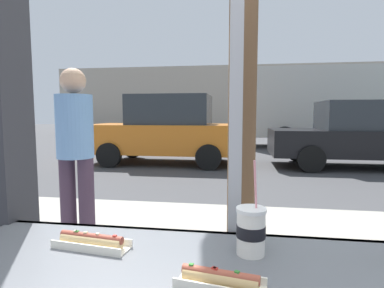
{
  "coord_description": "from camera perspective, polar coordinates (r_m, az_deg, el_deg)",
  "views": [
    {
      "loc": [
        0.01,
        -1.12,
        1.37
      ],
      "look_at": [
        -0.58,
        2.81,
        0.99
      ],
      "focal_mm": 28.94,
      "sensor_mm": 36.0,
      "label": 1
    }
  ],
  "objects": [
    {
      "name": "building_facade_far",
      "position": [
        23.49,
        8.59,
        8.11
      ],
      "size": [
        28.0,
        1.2,
        4.91
      ],
      "primitive_type": "cube",
      "color": "#A89E8E",
      "rests_on": "ground"
    },
    {
      "name": "box_truck",
      "position": [
        13.9,
        23.04,
        6.55
      ],
      "size": [
        7.07,
        2.44,
        3.22
      ],
      "color": "beige",
      "rests_on": "ground"
    },
    {
      "name": "hotdog_tray_near",
      "position": [
        0.88,
        5.18,
        -23.63
      ],
      "size": [
        0.25,
        0.12,
        0.05
      ],
      "color": "silver",
      "rests_on": "window_counter"
    },
    {
      "name": "parked_car_black",
      "position": [
        8.98,
        29.05,
        1.56
      ],
      "size": [
        4.49,
        1.95,
        1.7
      ],
      "color": "black",
      "rests_on": "ground"
    },
    {
      "name": "pedestrian",
      "position": [
        2.95,
        -20.69,
        -0.57
      ],
      "size": [
        0.32,
        0.32,
        1.63
      ],
      "color": "#3F2D40",
      "rests_on": "sidewalk_strip"
    },
    {
      "name": "hotdog_tray_far",
      "position": [
        1.15,
        -18.02,
        -16.65
      ],
      "size": [
        0.27,
        0.12,
        0.05
      ],
      "color": "silver",
      "rests_on": "window_counter"
    },
    {
      "name": "ground_plane",
      "position": [
        9.23,
        8.39,
        -3.09
      ],
      "size": [
        60.0,
        60.0,
        0.0
      ],
      "primitive_type": "plane",
      "color": "#424244"
    },
    {
      "name": "soda_cup_right",
      "position": [
        1.05,
        10.82,
        -15.34
      ],
      "size": [
        0.1,
        0.1,
        0.31
      ],
      "color": "white",
      "rests_on": "window_counter"
    },
    {
      "name": "parked_car_orange",
      "position": [
        8.63,
        -4.57,
        2.61
      ],
      "size": [
        4.15,
        2.02,
        1.89
      ],
      "color": "orange",
      "rests_on": "ground"
    },
    {
      "name": "sidewalk_strip",
      "position": [
        3.02,
        7.99,
        -20.07
      ],
      "size": [
        16.0,
        2.8,
        0.14
      ],
      "primitive_type": "cube",
      "color": "#9E998E",
      "rests_on": "ground"
    }
  ]
}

